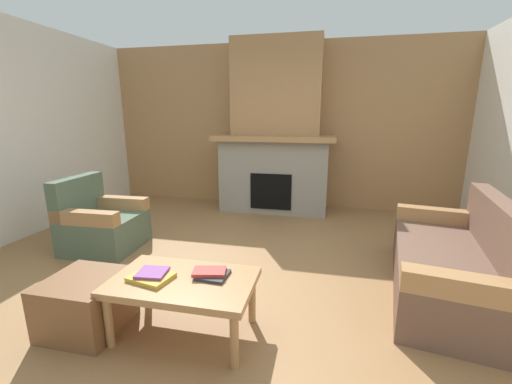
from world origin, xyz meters
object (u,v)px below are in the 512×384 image
object	(u,v)px
fireplace	(275,139)
coffee_table	(183,286)
couch	(456,264)
armchair	(101,224)
ottoman	(87,303)

from	to	relation	value
fireplace	coffee_table	size ratio (longest dim) A/B	2.70
fireplace	couch	world-z (taller)	fireplace
couch	coffee_table	size ratio (longest dim) A/B	1.92
fireplace	coffee_table	distance (m)	3.41
fireplace	armchair	world-z (taller)	fireplace
fireplace	ottoman	xyz separation A→B (m)	(-0.84, -3.41, -0.96)
armchair	coffee_table	bearing A→B (deg)	-37.39
armchair	ottoman	world-z (taller)	armchair
couch	coffee_table	world-z (taller)	couch
fireplace	couch	distance (m)	3.16
coffee_table	couch	bearing A→B (deg)	25.71
ottoman	couch	bearing A→B (deg)	21.35
armchair	coffee_table	world-z (taller)	armchair
fireplace	armchair	bearing A→B (deg)	-129.61
fireplace	ottoman	distance (m)	3.65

